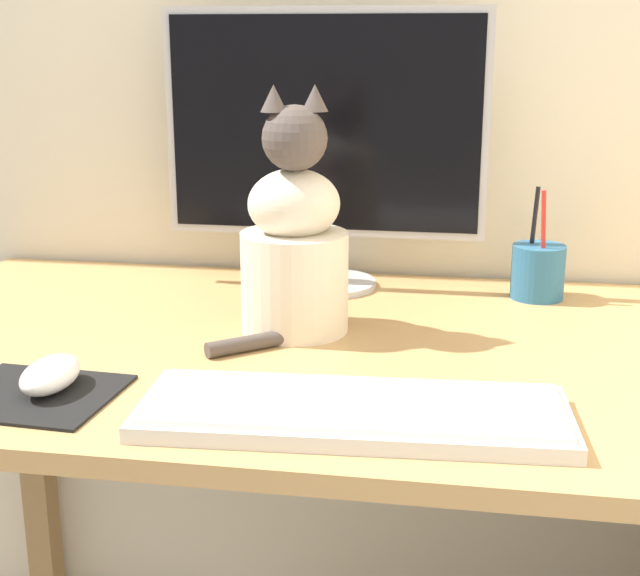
# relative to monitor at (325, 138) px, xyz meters

# --- Properties ---
(desk) EXTENTS (1.31, 0.75, 0.72)m
(desk) POSITION_rel_monitor_xyz_m (0.04, -0.28, -0.34)
(desk) COLOR tan
(desk) RESTS_ON ground_plane
(monitor) EXTENTS (0.51, 0.17, 0.44)m
(monitor) POSITION_rel_monitor_xyz_m (0.00, 0.00, 0.00)
(monitor) COLOR #B2B2B7
(monitor) RESTS_ON desk
(keyboard) EXTENTS (0.47, 0.19, 0.02)m
(keyboard) POSITION_rel_monitor_xyz_m (0.12, -0.53, -0.23)
(keyboard) COLOR silver
(keyboard) RESTS_ON desk
(mousepad_left) EXTENTS (0.19, 0.17, 0.00)m
(mousepad_left) POSITION_rel_monitor_xyz_m (-0.25, -0.52, -0.24)
(mousepad_left) COLOR black
(mousepad_left) RESTS_ON desk
(computer_mouse_left) EXTENTS (0.06, 0.10, 0.04)m
(computer_mouse_left) POSITION_rel_monitor_xyz_m (-0.24, -0.50, -0.22)
(computer_mouse_left) COLOR white
(computer_mouse_left) RESTS_ON mousepad_left
(cat) EXTENTS (0.19, 0.24, 0.34)m
(cat) POSITION_rel_monitor_xyz_m (-0.00, -0.23, -0.12)
(cat) COLOR beige
(cat) RESTS_ON desk
(pen_cup) EXTENTS (0.08, 0.08, 0.17)m
(pen_cup) POSITION_rel_monitor_xyz_m (0.34, -0.01, -0.20)
(pen_cup) COLOR #286089
(pen_cup) RESTS_ON desk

